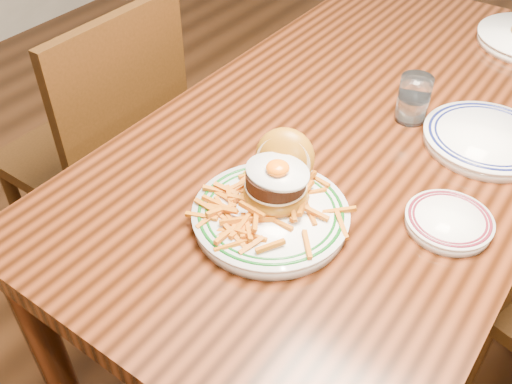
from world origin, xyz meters
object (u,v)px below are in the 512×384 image
Objects in this scene: table at (364,148)px; main_plate at (273,201)px; chair_left at (105,148)px; side_plate at (449,221)px.

main_plate reaches higher than table.
chair_left is at bearing 146.24° from main_plate.
chair_left is 5.81× the size of side_plate.
main_plate reaches higher than side_plate.
main_plate is 1.93× the size of side_plate.
main_plate is at bearing -146.81° from side_plate.
chair_left reaches higher than main_plate.
side_plate reaches higher than table.
main_plate is 0.33m from side_plate.
table is at bearing 142.55° from side_plate.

